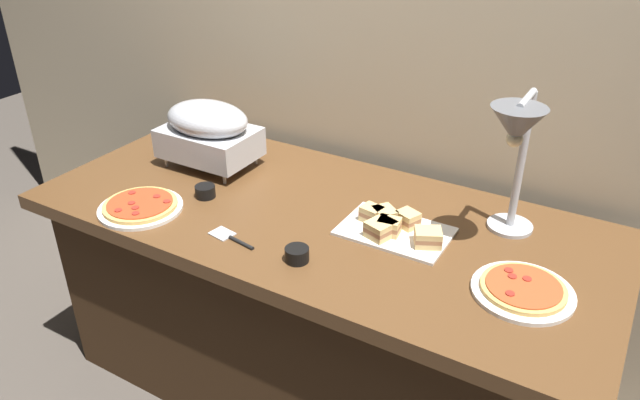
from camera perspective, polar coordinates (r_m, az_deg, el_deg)
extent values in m
plane|color=#4C443D|center=(2.45, -0.19, -16.80)|extent=(8.00, 8.00, 0.00)
cube|color=#C6B593|center=(2.22, 6.55, 14.39)|extent=(4.40, 0.04, 2.40)
cube|color=brown|center=(1.99, -0.23, -1.83)|extent=(1.90, 0.84, 0.05)
cube|color=#3C2715|center=(2.21, -0.21, -10.34)|extent=(1.75, 0.74, 0.71)
cylinder|color=#B7BABF|center=(2.35, -14.27, 3.53)|extent=(0.01, 0.01, 0.04)
cylinder|color=#B7BABF|center=(2.18, -8.98, 2.03)|extent=(0.01, 0.01, 0.04)
cylinder|color=#B7BABF|center=(2.47, -11.28, 5.19)|extent=(0.01, 0.01, 0.04)
cylinder|color=#B7BABF|center=(2.31, -6.06, 3.88)|extent=(0.01, 0.01, 0.04)
cube|color=#B7BABF|center=(2.29, -10.36, 5.37)|extent=(0.34, 0.24, 0.11)
ellipsoid|color=#B7BABF|center=(2.26, -10.56, 7.52)|extent=(0.33, 0.23, 0.12)
cylinder|color=#B7BABF|center=(1.98, 17.41, -2.33)|extent=(0.14, 0.14, 0.01)
cylinder|color=#B7BABF|center=(1.88, 18.39, 3.46)|extent=(0.02, 0.02, 0.43)
cylinder|color=#B7BABF|center=(1.74, 18.89, 9.00)|extent=(0.02, 0.15, 0.02)
cone|color=#595B60|center=(1.69, 18.03, 6.72)|extent=(0.15, 0.15, 0.10)
sphere|color=#F9EAB2|center=(1.70, 17.83, 5.47)|extent=(0.04, 0.04, 0.04)
cylinder|color=white|center=(2.07, -16.52, -0.75)|extent=(0.27, 0.27, 0.01)
cylinder|color=#DBA856|center=(2.07, -16.56, -0.46)|extent=(0.24, 0.24, 0.01)
cylinder|color=#AD3D1E|center=(2.06, -16.59, -0.26)|extent=(0.21, 0.21, 0.00)
cylinder|color=maroon|center=(2.03, -16.98, -0.70)|extent=(0.02, 0.02, 0.00)
cylinder|color=maroon|center=(2.13, -17.27, 0.66)|extent=(0.02, 0.02, 0.00)
cylinder|color=maroon|center=(2.07, -17.31, -0.27)|extent=(0.02, 0.02, 0.00)
cylinder|color=maroon|center=(2.08, -15.11, 0.34)|extent=(0.02, 0.02, 0.00)
cylinder|color=maroon|center=(2.00, -16.96, -1.21)|extent=(0.02, 0.02, 0.00)
cylinder|color=maroon|center=(2.03, -18.45, -0.93)|extent=(0.02, 0.02, 0.00)
cylinder|color=maroon|center=(2.04, -14.22, -0.12)|extent=(0.02, 0.02, 0.00)
cylinder|color=white|center=(1.70, 18.52, -8.19)|extent=(0.27, 0.27, 0.01)
cylinder|color=#DBA856|center=(1.70, 18.59, -7.87)|extent=(0.22, 0.22, 0.01)
cylinder|color=#B74723|center=(1.69, 18.63, -7.65)|extent=(0.20, 0.20, 0.00)
cylinder|color=maroon|center=(1.65, 17.45, -8.39)|extent=(0.02, 0.02, 0.00)
cylinder|color=maroon|center=(1.71, 17.64, -6.86)|extent=(0.02, 0.02, 0.00)
cylinder|color=maroon|center=(1.71, 18.90, -7.03)|extent=(0.02, 0.02, 0.00)
cylinder|color=maroon|center=(1.73, 17.34, -6.33)|extent=(0.02, 0.02, 0.00)
cube|color=white|center=(1.88, 7.07, -2.95)|extent=(0.33, 0.22, 0.01)
cube|color=tan|center=(1.90, 8.23, -2.21)|extent=(0.08, 0.07, 0.02)
cube|color=#9E6642|center=(1.89, 8.26, -1.80)|extent=(0.08, 0.07, 0.01)
cube|color=tan|center=(1.88, 8.29, -1.38)|extent=(0.08, 0.07, 0.02)
cube|color=tan|center=(1.84, 5.71, -3.14)|extent=(0.09, 0.10, 0.02)
cube|color=#9E6642|center=(1.83, 5.73, -2.72)|extent=(0.09, 0.10, 0.01)
cube|color=tan|center=(1.82, 5.76, -2.29)|extent=(0.09, 0.10, 0.02)
cube|color=tan|center=(1.91, 4.87, -1.72)|extent=(0.07, 0.07, 0.02)
cube|color=#9E6642|center=(1.91, 4.89, -1.30)|extent=(0.07, 0.07, 0.01)
cube|color=tan|center=(1.90, 4.91, -0.89)|extent=(0.07, 0.07, 0.02)
cube|color=tan|center=(1.82, 10.08, -3.92)|extent=(0.10, 0.09, 0.02)
cube|color=#9E6642|center=(1.81, 10.12, -3.49)|extent=(0.10, 0.09, 0.01)
cube|color=tan|center=(1.80, 10.16, -3.06)|extent=(0.10, 0.09, 0.02)
cube|color=tan|center=(1.91, 6.07, -1.92)|extent=(0.10, 0.09, 0.02)
cube|color=#9E6642|center=(1.90, 6.10, -1.50)|extent=(0.10, 0.09, 0.01)
cube|color=tan|center=(1.89, 6.12, -1.09)|extent=(0.10, 0.09, 0.02)
cube|color=tan|center=(1.85, 6.49, -2.90)|extent=(0.07, 0.06, 0.02)
cube|color=#9E6642|center=(1.85, 6.52, -2.48)|extent=(0.07, 0.06, 0.01)
cube|color=tan|center=(1.84, 6.55, -2.06)|extent=(0.07, 0.06, 0.02)
cylinder|color=black|center=(1.73, -2.18, -5.13)|extent=(0.07, 0.07, 0.04)
cylinder|color=maroon|center=(1.72, -2.19, -4.64)|extent=(0.06, 0.06, 0.01)
cylinder|color=black|center=(2.10, -10.74, 0.80)|extent=(0.07, 0.07, 0.04)
cylinder|color=maroon|center=(2.09, -10.79, 1.23)|extent=(0.06, 0.06, 0.01)
cube|color=#B7BABF|center=(1.88, -9.20, -3.15)|extent=(0.08, 0.07, 0.00)
cylinder|color=black|center=(1.83, -7.42, -4.02)|extent=(0.10, 0.03, 0.01)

